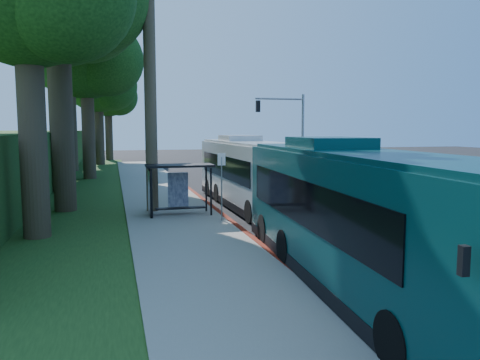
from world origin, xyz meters
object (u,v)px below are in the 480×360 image
object	(u,v)px
bus_shelter	(174,180)
white_bus	(250,173)
teal_bus	(357,215)
pickup	(301,182)

from	to	relation	value
bus_shelter	white_bus	world-z (taller)	white_bus
teal_bus	pickup	distance (m)	18.55
bus_shelter	teal_bus	xyz separation A→B (m)	(3.46, -11.33, 0.14)
bus_shelter	white_bus	xyz separation A→B (m)	(4.31, 1.72, 0.09)
white_bus	teal_bus	xyz separation A→B (m)	(-0.84, -13.06, 0.06)
white_bus	pickup	world-z (taller)	white_bus
bus_shelter	pickup	xyz separation A→B (m)	(9.21, 6.26, -1.10)
bus_shelter	teal_bus	world-z (taller)	teal_bus
bus_shelter	white_bus	bearing A→B (deg)	21.82
white_bus	pickup	xyz separation A→B (m)	(4.91, 4.53, -1.19)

